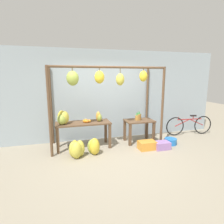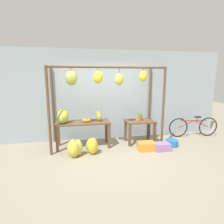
# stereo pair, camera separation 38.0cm
# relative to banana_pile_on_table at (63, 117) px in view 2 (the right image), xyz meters

# --- Properties ---
(ground_plane) EXTENTS (20.00, 20.00, 0.00)m
(ground_plane) POSITION_rel_banana_pile_on_table_xyz_m (1.23, -0.88, -0.91)
(ground_plane) COLOR gray
(shop_wall_back) EXTENTS (8.00, 0.08, 2.80)m
(shop_wall_back) POSITION_rel_banana_pile_on_table_xyz_m (1.23, 0.74, 0.49)
(shop_wall_back) COLOR #99A8B2
(shop_wall_back) RESTS_ON ground_plane
(stall_awning) EXTENTS (3.14, 1.15, 2.25)m
(stall_awning) POSITION_rel_banana_pile_on_table_xyz_m (1.09, -0.16, 0.79)
(stall_awning) COLOR brown
(stall_awning) RESTS_ON ground_plane
(display_table_main) EXTENTS (1.50, 0.59, 0.74)m
(display_table_main) POSITION_rel_banana_pile_on_table_xyz_m (0.54, 0.06, -0.29)
(display_table_main) COLOR brown
(display_table_main) RESTS_ON ground_plane
(display_table_side) EXTENTS (0.86, 0.57, 0.69)m
(display_table_side) POSITION_rel_banana_pile_on_table_xyz_m (2.24, 0.07, -0.37)
(display_table_side) COLOR brown
(display_table_side) RESTS_ON ground_plane
(banana_pile_on_table) EXTENTS (0.39, 0.38, 0.37)m
(banana_pile_on_table) POSITION_rel_banana_pile_on_table_xyz_m (0.00, 0.00, 0.00)
(banana_pile_on_table) COLOR gold
(banana_pile_on_table) RESTS_ON display_table_main
(orange_pile) EXTENTS (0.22, 0.20, 0.09)m
(orange_pile) POSITION_rel_banana_pile_on_table_xyz_m (0.65, 0.03, -0.13)
(orange_pile) COLOR orange
(orange_pile) RESTS_ON display_table_main
(pineapple_cluster) EXTENTS (0.18, 0.13, 0.28)m
(pineapple_cluster) POSITION_rel_banana_pile_on_table_xyz_m (2.21, 0.08, -0.10)
(pineapple_cluster) COLOR #B27F38
(pineapple_cluster) RESTS_ON display_table_side
(banana_pile_ground_left) EXTENTS (0.46, 0.47, 0.43)m
(banana_pile_ground_left) POSITION_rel_banana_pile_on_table_xyz_m (0.28, -0.54, -0.70)
(banana_pile_ground_left) COLOR gold
(banana_pile_ground_left) RESTS_ON ground_plane
(banana_pile_ground_right) EXTENTS (0.37, 0.42, 0.44)m
(banana_pile_ground_right) POSITION_rel_banana_pile_on_table_xyz_m (0.74, -0.47, -0.71)
(banana_pile_ground_right) COLOR gold
(banana_pile_ground_right) RESTS_ON ground_plane
(fruit_crate_white) EXTENTS (0.47, 0.32, 0.23)m
(fruit_crate_white) POSITION_rel_banana_pile_on_table_xyz_m (2.22, -0.55, -0.79)
(fruit_crate_white) COLOR orange
(fruit_crate_white) RESTS_ON ground_plane
(blue_bucket) EXTENTS (0.35, 0.35, 0.18)m
(blue_bucket) POSITION_rel_banana_pile_on_table_xyz_m (3.06, -0.39, -0.82)
(blue_bucket) COLOR blue
(blue_bucket) RESTS_ON ground_plane
(parked_bicycle) EXTENTS (1.68, 0.20, 0.69)m
(parked_bicycle) POSITION_rel_banana_pile_on_table_xyz_m (4.20, 0.27, -0.57)
(parked_bicycle) COLOR black
(parked_bicycle) RESTS_ON ground_plane
(papaya_pile) EXTENTS (0.20, 0.22, 0.28)m
(papaya_pile) POSITION_rel_banana_pile_on_table_xyz_m (0.99, 0.06, -0.04)
(papaya_pile) COLOR #93A33D
(papaya_pile) RESTS_ON display_table_main
(fruit_crate_purple) EXTENTS (0.42, 0.29, 0.21)m
(fruit_crate_purple) POSITION_rel_banana_pile_on_table_xyz_m (2.63, -0.64, -0.80)
(fruit_crate_purple) COLOR #9970B7
(fruit_crate_purple) RESTS_ON ground_plane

